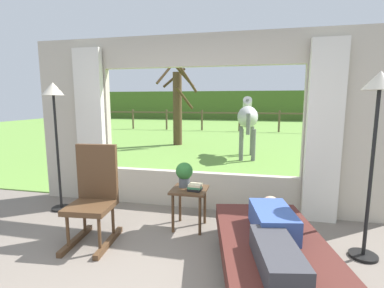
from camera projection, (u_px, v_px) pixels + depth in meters
The scene contains 16 objects.
back_wall_with_window at pixel (199, 126), 4.18m from camera, with size 5.20×0.12×2.55m.
curtain_panel_left at pixel (91, 128), 4.42m from camera, with size 0.44×0.10×2.40m, color silver.
curtain_panel_right at pixel (324, 133), 3.69m from camera, with size 0.44×0.10×2.40m, color silver.
outdoor_pasture_lawn at pixel (239, 131), 14.88m from camera, with size 36.00×21.68×0.02m, color olive.
distant_hill_ridge at pixel (246, 105), 24.19m from camera, with size 36.00×2.00×2.40m, color #476427.
recliner_sofa at pixel (272, 261), 2.51m from camera, with size 1.21×1.84×0.42m.
reclining_person at pixel (274, 231), 2.42m from camera, with size 0.45×1.43×0.22m.
rocking_chair at pixel (94, 195), 3.27m from camera, with size 0.52×0.72×1.12m.
side_table at pixel (189, 196), 3.60m from camera, with size 0.44×0.44×0.52m.
potted_plant at pixel (184, 173), 3.63m from camera, with size 0.22×0.22×0.32m.
book_stack at pixel (195, 187), 3.50m from camera, with size 0.17×0.16×0.08m.
floor_lamp_left at pixel (54, 108), 4.05m from camera, with size 0.32×0.32×1.88m.
floor_lamp_right at pixel (377, 109), 2.74m from camera, with size 0.32×0.32×1.90m.
horse at pixel (248, 117), 7.96m from camera, with size 0.63×1.82×1.73m.
pasture_tree at pixel (178, 104), 10.18m from camera, with size 1.54×1.55×3.27m.
pasture_fence_line at pixel (240, 117), 14.84m from camera, with size 16.10×0.10×1.10m.
Camera 1 is at (0.81, -1.83, 1.62)m, focal length 26.54 mm.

